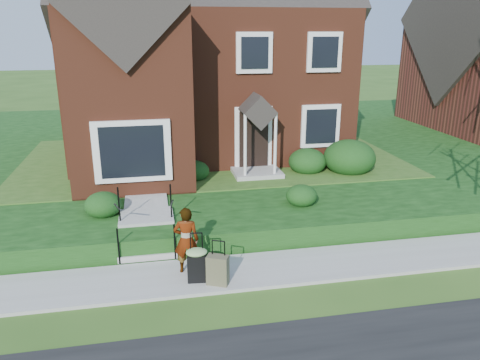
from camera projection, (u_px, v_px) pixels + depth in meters
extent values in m
plane|color=#2D5119|center=(259.00, 272.00, 10.79)|extent=(120.00, 120.00, 0.00)
cube|color=#9E9B93|center=(259.00, 270.00, 10.77)|extent=(60.00, 1.60, 0.08)
cube|color=#11340E|center=(289.00, 143.00, 21.60)|extent=(44.00, 20.00, 0.60)
cube|color=#9E9B93|center=(146.00, 185.00, 14.80)|extent=(1.20, 6.00, 0.06)
cube|color=brown|center=(204.00, 81.00, 19.11)|extent=(10.00, 8.00, 5.40)
cube|color=brown|center=(130.00, 100.00, 14.11)|extent=(3.60, 2.40, 5.40)
cube|color=white|center=(132.00, 151.00, 13.44)|extent=(2.20, 0.30, 1.80)
cube|color=black|center=(254.00, 142.00, 16.04)|extent=(1.00, 0.12, 2.10)
cube|color=black|center=(320.00, 126.00, 16.35)|extent=(1.40, 0.10, 1.50)
cube|color=#9E9B93|center=(148.00, 256.00, 11.22)|extent=(1.40, 0.30, 0.15)
cube|color=#9E9B93|center=(147.00, 245.00, 11.45)|extent=(1.40, 0.30, 0.15)
cube|color=#9E9B93|center=(147.00, 234.00, 11.68)|extent=(1.40, 0.30, 0.15)
cube|color=#9E9B93|center=(146.00, 224.00, 11.92)|extent=(1.40, 0.30, 0.15)
cube|color=#9E9B93|center=(146.00, 216.00, 12.43)|extent=(1.40, 0.80, 0.15)
cylinder|color=black|center=(118.00, 246.00, 10.84)|extent=(0.04, 0.04, 0.90)
cylinder|color=black|center=(119.00, 204.00, 11.78)|extent=(0.04, 0.04, 0.90)
cylinder|color=black|center=(175.00, 242.00, 11.08)|extent=(0.04, 0.04, 0.90)
cylinder|color=black|center=(171.00, 201.00, 12.02)|extent=(0.04, 0.04, 0.90)
ellipsoid|color=black|center=(96.00, 173.00, 14.36)|extent=(1.51, 1.51, 1.06)
ellipsoid|color=black|center=(194.00, 169.00, 15.40)|extent=(0.97, 0.97, 0.68)
ellipsoid|color=black|center=(307.00, 159.00, 16.16)|extent=(1.30, 1.30, 0.91)
ellipsoid|color=black|center=(350.00, 154.00, 16.13)|extent=(1.78, 1.78, 1.25)
ellipsoid|color=black|center=(103.00, 202.00, 12.44)|extent=(0.98, 0.98, 0.68)
ellipsoid|color=black|center=(302.00, 193.00, 13.20)|extent=(0.88, 0.88, 0.62)
imported|color=#999999|center=(186.00, 240.00, 10.41)|extent=(0.61, 0.44, 1.55)
cube|color=black|center=(197.00, 268.00, 10.14)|extent=(0.44, 0.27, 0.63)
cylinder|color=black|center=(196.00, 234.00, 9.90)|extent=(0.25, 0.05, 0.03)
cylinder|color=black|center=(190.00, 245.00, 9.95)|extent=(0.02, 0.02, 0.48)
cylinder|color=black|center=(202.00, 244.00, 10.00)|extent=(0.02, 0.02, 0.48)
cylinder|color=black|center=(191.00, 280.00, 10.20)|extent=(0.05, 0.06, 0.06)
cylinder|color=black|center=(204.00, 279.00, 10.26)|extent=(0.05, 0.06, 0.06)
ellipsoid|color=#85B165|center=(197.00, 252.00, 10.02)|extent=(0.50, 0.42, 0.15)
cube|color=brown|center=(218.00, 270.00, 10.02)|extent=(0.52, 0.42, 0.66)
cylinder|color=black|center=(217.00, 242.00, 9.82)|extent=(0.26, 0.14, 0.03)
cylinder|color=black|center=(211.00, 250.00, 9.85)|extent=(0.02, 0.02, 0.32)
cylinder|color=black|center=(224.00, 249.00, 9.90)|extent=(0.02, 0.02, 0.32)
cylinder|color=black|center=(211.00, 283.00, 10.09)|extent=(0.06, 0.07, 0.06)
cylinder|color=black|center=(225.00, 282.00, 10.15)|extent=(0.06, 0.07, 0.06)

